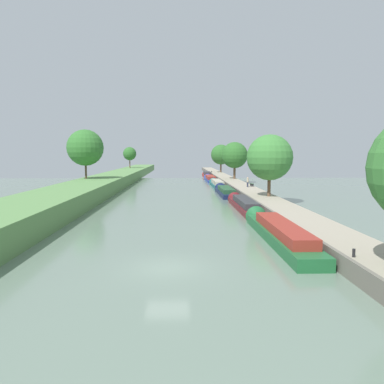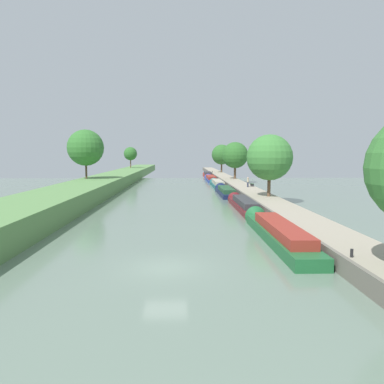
{
  "view_description": "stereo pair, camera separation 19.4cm",
  "coord_description": "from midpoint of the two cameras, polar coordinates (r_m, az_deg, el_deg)",
  "views": [
    {
      "loc": [
        0.75,
        -20.98,
        6.51
      ],
      "look_at": [
        2.45,
        32.97,
        1.0
      ],
      "focal_mm": 35.11,
      "sensor_mm": 36.0,
      "label": 1
    },
    {
      "loc": [
        0.95,
        -20.98,
        6.51
      ],
      "look_at": [
        2.45,
        32.97,
        1.0
      ],
      "focal_mm": 35.11,
      "sensor_mm": 36.0,
      "label": 2
    }
  ],
  "objects": [
    {
      "name": "stone_quay",
      "position": [
        23.49,
        20.51,
        -9.28
      ],
      "size": [
        0.25,
        260.0,
        1.08
      ],
      "color": "#6B665B",
      "rests_on": "ground_plane"
    },
    {
      "name": "park_bench",
      "position": [
        64.38,
        9.2,
        1.18
      ],
      "size": [
        0.44,
        1.5,
        0.47
      ],
      "color": "#333338",
      "rests_on": "right_towpath"
    },
    {
      "name": "narrowboat_navy",
      "position": [
        60.67,
        5.12,
        0.12
      ],
      "size": [
        2.17,
        13.94,
        2.06
      ],
      "color": "#141E42",
      "rests_on": "ground_plane"
    },
    {
      "name": "tree_rightbank_midfar",
      "position": [
        83.17,
        6.64,
        5.57
      ],
      "size": [
        5.73,
        5.73,
        8.05
      ],
      "color": "brown",
      "rests_on": "right_towpath"
    },
    {
      "name": "tree_leftbank_upstream",
      "position": [
        67.45,
        -15.78,
        6.49
      ],
      "size": [
        6.23,
        6.23,
        8.47
      ],
      "color": "#4C3828",
      "rests_on": "left_grassy_bank"
    },
    {
      "name": "tree_rightbank_midnear",
      "position": [
        49.2,
        11.81,
        5.15
      ],
      "size": [
        5.88,
        5.88,
        7.95
      ],
      "color": "brown",
      "rests_on": "right_towpath"
    },
    {
      "name": "person_walking",
      "position": [
        62.58,
        8.57,
        1.54
      ],
      "size": [
        0.34,
        0.34,
        1.66
      ],
      "color": "#282D42",
      "rests_on": "right_towpath"
    },
    {
      "name": "narrowboat_teal",
      "position": [
        75.52,
        3.9,
        1.28
      ],
      "size": [
        1.96,
        15.63,
        1.97
      ],
      "color": "#195B60",
      "rests_on": "ground_plane"
    },
    {
      "name": "tree_leftbank_downstream",
      "position": [
        117.43,
        -9.29,
        5.76
      ],
      "size": [
        4.07,
        4.07,
        6.37
      ],
      "color": "brown",
      "rests_on": "left_grassy_bank"
    },
    {
      "name": "ground_plane",
      "position": [
        21.98,
        -3.81,
        -11.41
      ],
      "size": [
        160.0,
        160.0,
        0.0
      ],
      "primitive_type": "plane",
      "color": "slate"
    },
    {
      "name": "narrowboat_maroon",
      "position": [
        45.17,
        7.86,
        -1.82
      ],
      "size": [
        1.93,
        14.65,
        1.92
      ],
      "color": "maroon",
      "rests_on": "ground_plane"
    },
    {
      "name": "mooring_bollard_far",
      "position": [
        110.35,
        3.16,
        3.09
      ],
      "size": [
        0.16,
        0.16,
        0.45
      ],
      "color": "black",
      "rests_on": "right_towpath"
    },
    {
      "name": "narrowboat_red",
      "position": [
        105.17,
        2.42,
        2.62
      ],
      "size": [
        2.1,
        12.5,
        2.18
      ],
      "color": "maroon",
      "rests_on": "ground_plane"
    },
    {
      "name": "tree_rightbank_far",
      "position": [
        112.62,
        4.57,
        5.68
      ],
      "size": [
        5.94,
        5.94,
        8.21
      ],
      "color": "brown",
      "rests_on": "right_towpath"
    },
    {
      "name": "mooring_bollard_near",
      "position": [
        21.95,
        23.33,
        -8.52
      ],
      "size": [
        0.16,
        0.16,
        0.45
      ],
      "color": "black",
      "rests_on": "right_towpath"
    },
    {
      "name": "right_towpath",
      "position": [
        24.29,
        24.85,
        -9.02
      ],
      "size": [
        3.67,
        260.0,
        1.03
      ],
      "color": "#9E937F",
      "rests_on": "ground_plane"
    },
    {
      "name": "narrowboat_blue",
      "position": [
        91.69,
        2.87,
        2.07
      ],
      "size": [
        2.14,
        14.85,
        2.04
      ],
      "color": "#283D93",
      "rests_on": "ground_plane"
    },
    {
      "name": "narrowboat_green",
      "position": [
        29.55,
        12.84,
        -5.82
      ],
      "size": [
        2.14,
        16.46,
        2.11
      ],
      "color": "#1E6033",
      "rests_on": "ground_plane"
    }
  ]
}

